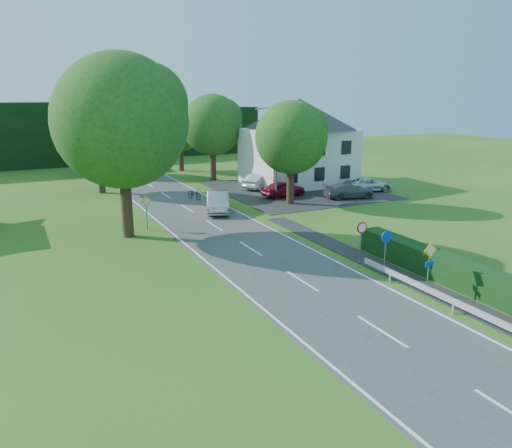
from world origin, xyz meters
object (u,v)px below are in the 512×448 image
moving_car (218,202)px  parked_car_silver_b (369,184)px  parked_car_silver_a (262,181)px  parasol (276,187)px  motorcycle (194,194)px  parked_car_grey (349,191)px  parked_car_red (283,189)px  streetlight (275,149)px

moving_car → parked_car_silver_b: size_ratio=1.06×
parked_car_silver_a → parasol: (-0.72, -4.20, 0.16)m
motorcycle → parked_car_grey: parked_car_grey is taller
moving_car → parked_car_red: moving_car is taller
streetlight → parked_car_silver_b: (9.94, -0.47, -3.80)m
moving_car → parked_car_silver_b: moving_car is taller
streetlight → parked_car_silver_b: size_ratio=1.77×
streetlight → motorcycle: (-6.26, 3.31, -3.94)m
streetlight → motorcycle: size_ratio=4.35×
streetlight → parked_car_grey: (6.26, -2.35, -3.77)m
moving_car → motorcycle: bearing=112.0°
parked_car_silver_a → parked_car_silver_b: parked_car_silver_a is taller
moving_car → parked_car_red: size_ratio=1.16×
streetlight → parked_car_silver_a: size_ratio=1.75×
motorcycle → moving_car: bearing=-105.8°
parasol → parked_car_silver_b: bearing=-9.5°
moving_car → parked_car_silver_b: 16.22m
motorcycle → parked_car_silver_b: parked_car_silver_b is taller
motorcycle → parked_car_red: parked_car_red is taller
moving_car → parasol: (6.90, 3.23, 0.12)m
parked_car_red → parasol: parasol is taller
moving_car → parked_car_red: bearing=42.8°
motorcycle → parked_car_silver_b: size_ratio=0.41×
streetlight → parasol: (0.70, 1.08, -3.51)m
streetlight → parked_car_red: streetlight is taller
streetlight → parked_car_silver_b: streetlight is taller
motorcycle → parked_car_silver_b: bearing=-29.6°
moving_car → parked_car_silver_a: (7.62, 7.43, -0.04)m
moving_car → parked_car_grey: 12.46m
parked_car_silver_a → parked_car_grey: bearing=-175.7°
parked_car_red → parked_car_silver_a: 4.45m
motorcycle → parasol: size_ratio=0.91×
parked_car_silver_a → parasol: 4.26m
parked_car_silver_a → parked_car_grey: (4.84, -7.63, -0.10)m
moving_car → parked_car_silver_a: bearing=65.6°
parked_car_red → parked_car_grey: size_ratio=0.91×
moving_car → parked_car_silver_a: size_ratio=1.05×
motorcycle → parked_car_silver_a: (7.68, 1.97, 0.27)m
parked_car_red → parked_car_silver_b: size_ratio=0.91×
streetlight → parked_car_red: (1.35, 0.82, -3.72)m
parked_car_red → moving_car: bearing=104.5°
parked_car_silver_a → parked_car_red: bearing=151.0°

